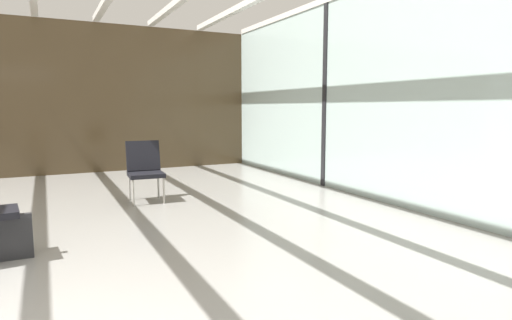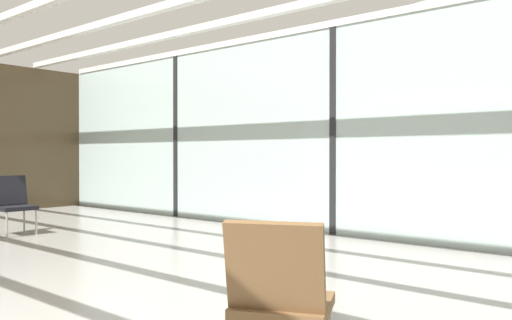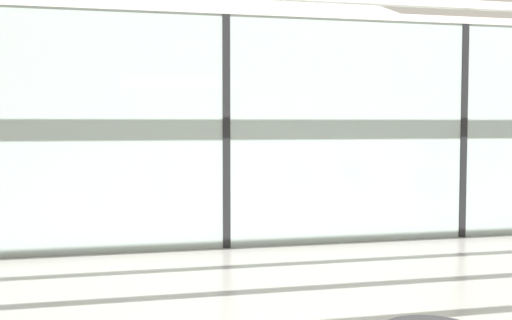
% 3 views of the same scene
% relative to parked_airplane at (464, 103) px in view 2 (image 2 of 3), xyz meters
% --- Properties ---
extents(glass_curtain_wall, '(14.00, 0.08, 3.08)m').
position_rel_parked_airplane_xyz_m(glass_curtain_wall, '(-0.42, -4.63, -0.74)').
color(glass_curtain_wall, '#A3B7B2').
rests_on(glass_curtain_wall, ground).
extents(window_mullion_0, '(0.10, 0.12, 3.08)m').
position_rel_parked_airplane_xyz_m(window_mullion_0, '(-3.92, -4.63, -0.74)').
color(window_mullion_0, black).
rests_on(window_mullion_0, ground).
extents(window_mullion_1, '(0.10, 0.12, 3.08)m').
position_rel_parked_airplane_xyz_m(window_mullion_1, '(-0.42, -4.63, -0.74)').
color(window_mullion_1, black).
rests_on(window_mullion_1, ground).
extents(parked_airplane, '(12.64, 4.57, 4.57)m').
position_rel_parked_airplane_xyz_m(parked_airplane, '(0.00, 0.00, 0.00)').
color(parked_airplane, silver).
rests_on(parked_airplane, ground).
extents(lounge_chair_0, '(0.66, 0.68, 0.87)m').
position_rel_parked_airplane_xyz_m(lounge_chair_0, '(2.02, -9.20, -1.79)').
color(lounge_chair_0, brown).
rests_on(lounge_chair_0, ground).
extents(lounge_chair_4, '(0.55, 0.51, 0.87)m').
position_rel_parked_airplane_xyz_m(lounge_chair_4, '(-4.09, -7.71, -1.79)').
color(lounge_chair_4, black).
rests_on(lounge_chair_4, ground).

